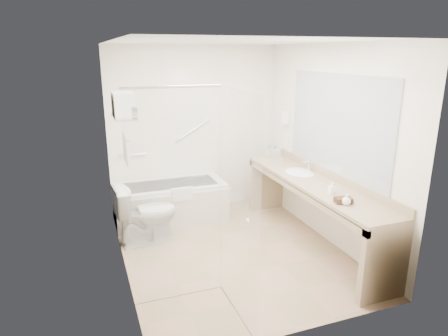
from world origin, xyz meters
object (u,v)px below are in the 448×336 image
object	(u,v)px
bathtub	(170,202)
amenity_basket	(343,200)
vanity_counter	(313,197)
toilet	(146,214)
water_bottle_left	(281,161)

from	to	relation	value
bathtub	amenity_basket	size ratio (longest dim) A/B	9.05
bathtub	vanity_counter	xyz separation A→B (m)	(1.52, -1.39, 0.36)
amenity_basket	toilet	bearing A→B (deg)	140.73
water_bottle_left	toilet	bearing A→B (deg)	178.63
amenity_basket	water_bottle_left	xyz separation A→B (m)	(0.03, 1.48, 0.05)
bathtub	toilet	size ratio (longest dim) A/B	2.02
water_bottle_left	amenity_basket	bearing A→B (deg)	-91.19
amenity_basket	vanity_counter	bearing A→B (deg)	81.51
amenity_basket	bathtub	bearing A→B (deg)	123.48
vanity_counter	water_bottle_left	bearing A→B (deg)	96.30
bathtub	water_bottle_left	bearing A→B (deg)	-24.51
toilet	amenity_basket	bearing A→B (deg)	-134.21
bathtub	vanity_counter	world-z (taller)	vanity_counter
water_bottle_left	vanity_counter	bearing A→B (deg)	-83.70
amenity_basket	water_bottle_left	size ratio (longest dim) A/B	1.02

